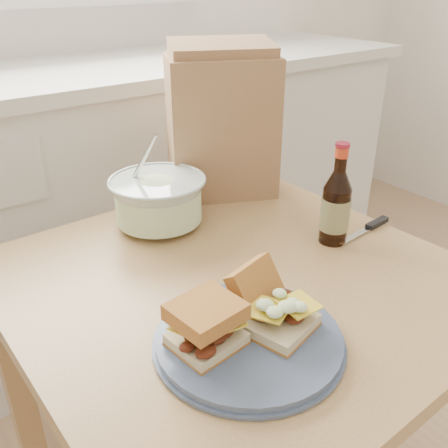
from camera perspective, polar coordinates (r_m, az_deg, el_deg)
cabinet_run at (r=1.82m, az=-15.09°, el=2.23°), size 2.50×0.64×0.94m
dining_table at (r=1.03m, az=1.40°, el=-10.55°), size 0.84×0.84×0.68m
plate at (r=0.81m, az=2.85°, el=-13.06°), size 0.29×0.29×0.02m
sandwich_left at (r=0.76m, az=-2.04°, el=-11.39°), size 0.11×0.10×0.07m
sandwich_right at (r=0.81m, az=5.53°, el=-9.39°), size 0.12×0.16×0.09m
coleslaw_bowl at (r=1.14m, az=-7.49°, el=2.48°), size 0.22×0.22×0.22m
beer_bottle at (r=1.07m, az=12.66°, el=2.00°), size 0.06×0.06×0.22m
knife at (r=1.18m, az=16.49°, el=-0.23°), size 0.18×0.03×0.01m
paper_bag at (r=1.28m, az=-0.24°, el=11.04°), size 0.31×0.27×0.35m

